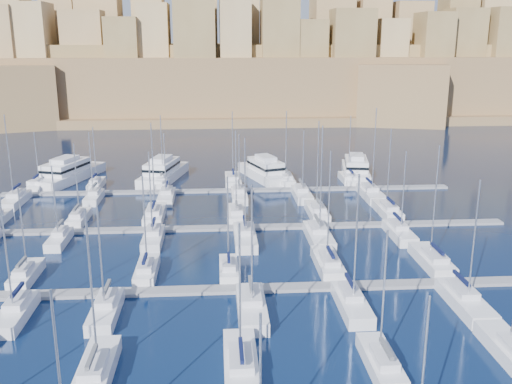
{
  "coord_description": "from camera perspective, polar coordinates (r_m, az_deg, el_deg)",
  "views": [
    {
      "loc": [
        -2.16,
        -72.04,
        27.88
      ],
      "look_at": [
        3.27,
        6.0,
        6.83
      ],
      "focal_mm": 40.0,
      "sensor_mm": 36.0,
      "label": 1
    }
  ],
  "objects": [
    {
      "name": "ground",
      "position": [
        77.27,
        -2.12,
        -6.1
      ],
      "size": [
        600.0,
        600.0,
        0.0
      ],
      "primitive_type": "plane",
      "color": "black",
      "rests_on": "ground"
    },
    {
      "name": "pontoon_mid_near",
      "position": [
        66.15,
        -1.76,
        -9.68
      ],
      "size": [
        84.0,
        2.0,
        0.4
      ],
      "primitive_type": "cube",
      "color": "slate",
      "rests_on": "ground"
    },
    {
      "name": "pontoon_mid_far",
      "position": [
        86.61,
        -2.34,
        -3.59
      ],
      "size": [
        84.0,
        2.0,
        0.4
      ],
      "primitive_type": "cube",
      "color": "slate",
      "rests_on": "ground"
    },
    {
      "name": "pontoon_far",
      "position": [
        107.68,
        -2.69,
        0.15
      ],
      "size": [
        84.0,
        2.0,
        0.4
      ],
      "primitive_type": "cube",
      "color": "slate",
      "rests_on": "ground"
    },
    {
      "name": "sailboat_2",
      "position": [
        52.37,
        -15.67,
        -16.75
      ],
      "size": [
        2.77,
        9.24,
        15.16
      ],
      "color": "silver",
      "rests_on": "ground"
    },
    {
      "name": "sailboat_3",
      "position": [
        51.5,
        -1.54,
        -16.74
      ],
      "size": [
        2.89,
        9.63,
        13.62
      ],
      "color": "silver",
      "rests_on": "ground"
    },
    {
      "name": "sailboat_4",
      "position": [
        52.77,
        12.41,
        -16.29
      ],
      "size": [
        2.48,
        8.26,
        12.96
      ],
      "color": "silver",
      "rests_on": "ground"
    },
    {
      "name": "sailboat_13",
      "position": [
        73.99,
        -22.01,
        -7.64
      ],
      "size": [
        2.35,
        7.83,
        11.65
      ],
      "color": "silver",
      "rests_on": "ground"
    },
    {
      "name": "sailboat_14",
      "position": [
        71.01,
        -10.87,
        -7.71
      ],
      "size": [
        2.46,
        8.19,
        12.74
      ],
      "color": "silver",
      "rests_on": "ground"
    },
    {
      "name": "sailboat_15",
      "position": [
        70.16,
        -2.74,
        -7.73
      ],
      "size": [
        2.24,
        7.47,
        12.53
      ],
      "color": "silver",
      "rests_on": "ground"
    },
    {
      "name": "sailboat_16",
      "position": [
        72.32,
        7.2,
        -7.09
      ],
      "size": [
        2.84,
        9.46,
        15.24
      ],
      "color": "silver",
      "rests_on": "ground"
    },
    {
      "name": "sailboat_17",
      "position": [
        76.16,
        17.18,
        -6.5
      ],
      "size": [
        2.96,
        9.87,
        15.71
      ],
      "color": "silver",
      "rests_on": "ground"
    },
    {
      "name": "sailboat_19",
      "position": [
        64.66,
        -22.91,
        -11.03
      ],
      "size": [
        2.6,
        8.65,
        13.74
      ],
      "color": "silver",
      "rests_on": "ground"
    },
    {
      "name": "sailboat_20",
      "position": [
        62.26,
        -14.79,
        -11.33
      ],
      "size": [
        2.63,
        8.76,
        12.51
      ],
      "color": "silver",
      "rests_on": "ground"
    },
    {
      "name": "sailboat_21",
      "position": [
        60.73,
        -0.44,
        -11.47
      ],
      "size": [
        2.95,
        9.84,
        14.45
      ],
      "color": "silver",
      "rests_on": "ground"
    },
    {
      "name": "sailboat_22",
      "position": [
        62.5,
        9.54,
        -10.88
      ],
      "size": [
        2.77,
        9.23,
        15.3
      ],
      "color": "silver",
      "rests_on": "ground"
    },
    {
      "name": "sailboat_23",
      "position": [
        66.03,
        20.16,
        -10.18
      ],
      "size": [
        2.98,
        9.95,
        14.58
      ],
      "color": "silver",
      "rests_on": "ground"
    },
    {
      "name": "sailboat_25",
      "position": [
        93.74,
        -17.3,
        -2.48
      ],
      "size": [
        2.45,
        8.17,
        12.79
      ],
      "color": "silver",
      "rests_on": "ground"
    },
    {
      "name": "sailboat_26",
      "position": [
        92.46,
        -10.1,
        -2.23
      ],
      "size": [
        2.94,
        9.8,
        15.66
      ],
      "color": "silver",
      "rests_on": "ground"
    },
    {
      "name": "sailboat_27",
      "position": [
        91.44,
        -1.97,
        -2.21
      ],
      "size": [
        2.61,
        8.69,
        14.43
      ],
      "color": "silver",
      "rests_on": "ground"
    },
    {
      "name": "sailboat_28",
      "position": [
        93.14,
        6.12,
        -1.95
      ],
      "size": [
        2.83,
        9.45,
        15.74
      ],
      "color": "silver",
      "rests_on": "ground"
    },
    {
      "name": "sailboat_29",
      "position": [
        95.83,
        13.01,
        -1.78
      ],
      "size": [
        2.83,
        9.43,
        14.4
      ],
      "color": "silver",
      "rests_on": "ground"
    },
    {
      "name": "sailboat_31",
      "position": [
        84.95,
        -19.07,
        -4.45
      ],
      "size": [
        2.29,
        7.63,
        11.64
      ],
      "color": "silver",
      "rests_on": "ground"
    },
    {
      "name": "sailboat_32",
      "position": [
        81.93,
        -10.24,
        -4.53
      ],
      "size": [
        2.64,
        8.79,
        13.53
      ],
      "color": "silver",
      "rests_on": "ground"
    },
    {
      "name": "sailboat_33",
      "position": [
        80.89,
        -1.1,
        -4.53
      ],
      "size": [
        3.02,
        10.08,
        15.39
      ],
      "color": "silver",
      "rests_on": "ground"
    },
    {
      "name": "sailboat_34",
      "position": [
        81.93,
        6.28,
        -4.35
      ],
      "size": [
        3.1,
        10.33,
        16.94
      ],
      "color": "silver",
      "rests_on": "ground"
    },
    {
      "name": "sailboat_35",
      "position": [
        85.41,
        14.14,
        -3.94
      ],
      "size": [
        2.71,
        9.04,
        13.15
      ],
      "color": "silver",
      "rests_on": "ground"
    },
    {
      "name": "sailboat_36",
      "position": [
        117.21,
        -20.92,
        0.65
      ],
      "size": [
        2.26,
        7.53,
        11.23
      ],
      "color": "silver",
      "rests_on": "ground"
    },
    {
      "name": "sailboat_37",
      "position": [
        114.57,
        -15.69,
        0.78
      ],
      "size": [
        2.32,
        7.72,
        12.06
      ],
      "color": "silver",
      "rests_on": "ground"
    },
    {
      "name": "sailboat_38",
      "position": [
        113.38,
        -9.3,
        1.01
      ],
      "size": [
        2.78,
        9.28,
        14.07
      ],
      "color": "silver",
      "rests_on": "ground"
    },
    {
      "name": "sailboat_39",
      "position": [
        113.32,
        -2.32,
        1.2
      ],
      "size": [
        3.04,
        10.13,
        14.58
      ],
      "color": "silver",
      "rests_on": "ground"
    },
    {
      "name": "sailboat_40",
      "position": [
        113.79,
        3.01,
        1.25
      ],
      "size": [
        2.85,
        9.5,
        14.65
      ],
      "color": "silver",
      "rests_on": "ground"
    },
    {
      "name": "sailboat_41",
      "position": [
        115.69,
        9.27,
        1.29
      ],
      "size": [
        2.65,
        8.85,
        13.65
      ],
      "color": "silver",
      "rests_on": "ground"
    },
    {
      "name": "sailboat_42",
      "position": [
        107.87,
        -22.95,
        -0.72
      ],
      "size": [
        2.94,
        9.81,
        16.01
      ],
      "color": "silver",
      "rests_on": "ground"
    },
    {
      "name": "sailboat_43",
      "position": [
        105.17,
        -15.89,
        -0.49
      ],
      "size": [
        2.36,
        7.88,
        12.72
      ],
      "color": "silver",
      "rests_on": "ground"
    },
    {
      "name": "sailboat_44",
      "position": [
        102.77,
        -8.93,
        -0.44
      ],
      "size": [
        2.67,
        8.91,
        12.48
      ],
      "color": "silver",
      "rests_on": "ground"
    },
    {
      "name": "sailboat_45",
      "position": [
        102.37,
        -1.69,
        -0.33
      ],
      "size": [
        2.71,
        9.05,
        12.15
      ],
      "color": "silver",
      "rests_on": "ground"
    },
    {
      "name": "sailboat_46",
      "position": [
        103.22,
        4.61,
        -0.23
      ],
      "size": [
        2.84,
        9.47,
        12.74
      ],
      "color": "silver",
      "rests_on": "ground"
    },
    {
      "name": "sailboat_47",
      "position": [
        105.33,
        11.42,
        -0.15
      ],
      "size": [
        3.13,
        10.44,
        16.61
      ],
      "color": "silver",
      "rests_on": "ground"
    },
    {
      "name": "motor_yacht_a",
      "position": [
        121.77,
        -18.32,
        1.89
      ],
      "size": [
        11.75,
        20.5,
        5.25
      ],
      "color": "silver",
      "rests_on": "ground"
    },
    {
      "name": "motor_yacht_b",
      "position": [
        117.69,
        -9.29,
        2.02
      ],
      "size": [
        9.45,
        18.8,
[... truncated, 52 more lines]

